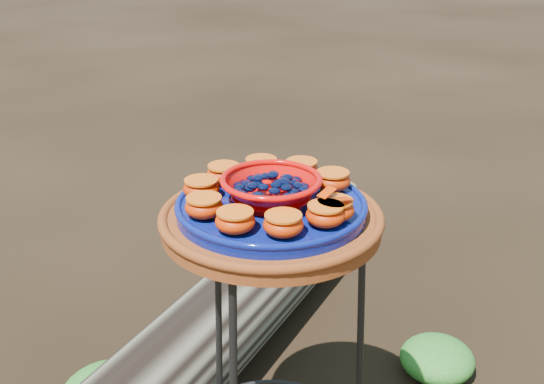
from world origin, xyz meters
TOP-DOWN VIEW (x-y plane):
  - plant_stand at (0.00, 0.00)m, footprint 0.44×0.44m
  - terracotta_saucer at (0.00, 0.00)m, footprint 0.45×0.45m
  - cobalt_plate at (0.00, 0.00)m, footprint 0.39×0.39m
  - red_bowl at (0.00, 0.00)m, footprint 0.19×0.19m
  - glass_gems at (0.00, 0.00)m, footprint 0.15×0.15m
  - orange_half_0 at (0.05, -0.14)m, footprint 0.07×0.07m
  - orange_half_1 at (0.14, -0.03)m, footprint 0.07×0.07m
  - orange_half_2 at (0.13, 0.06)m, footprint 0.07×0.07m
  - orange_half_3 at (0.07, 0.12)m, footprint 0.07×0.07m
  - orange_half_4 at (-0.01, 0.14)m, footprint 0.07×0.07m
  - orange_half_5 at (-0.10, 0.11)m, footprint 0.07×0.07m
  - orange_half_6 at (-0.14, 0.03)m, footprint 0.07×0.07m
  - orange_half_7 at (-0.13, -0.06)m, footprint 0.07×0.07m
  - orange_half_8 at (-0.07, -0.12)m, footprint 0.07×0.07m
  - orange_half_9 at (0.01, -0.14)m, footprint 0.07×0.07m
  - butterfly at (0.05, -0.14)m, footprint 0.08×0.06m
  - driftwood_log at (0.35, 0.54)m, footprint 1.54×0.98m
  - foliage_right at (0.65, 0.02)m, footprint 0.22×0.22m

SIDE VIEW (x-z plane):
  - foliage_right at x=0.65m, z-range 0.00..0.11m
  - driftwood_log at x=0.35m, z-range 0.00..0.28m
  - plant_stand at x=0.00m, z-range 0.00..0.70m
  - terracotta_saucer at x=0.00m, z-range 0.70..0.74m
  - cobalt_plate at x=0.00m, z-range 0.74..0.76m
  - orange_half_0 at x=0.05m, z-range 0.76..0.80m
  - orange_half_1 at x=0.14m, z-range 0.76..0.80m
  - orange_half_2 at x=0.13m, z-range 0.76..0.80m
  - orange_half_3 at x=0.07m, z-range 0.76..0.80m
  - orange_half_4 at x=-0.01m, z-range 0.76..0.80m
  - orange_half_5 at x=-0.10m, z-range 0.76..0.80m
  - orange_half_6 at x=-0.14m, z-range 0.76..0.80m
  - orange_half_7 at x=-0.13m, z-range 0.76..0.80m
  - orange_half_8 at x=-0.07m, z-range 0.76..0.80m
  - orange_half_9 at x=0.01m, z-range 0.76..0.80m
  - red_bowl at x=0.00m, z-range 0.76..0.82m
  - butterfly at x=0.05m, z-range 0.80..0.82m
  - glass_gems at x=0.00m, z-range 0.82..0.84m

